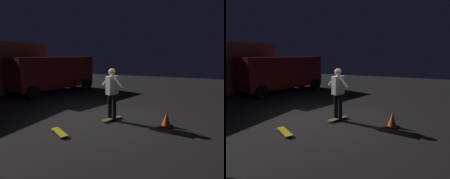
# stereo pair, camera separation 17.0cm
# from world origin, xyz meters

# --- Properties ---
(ground_plane) EXTENTS (28.00, 28.00, 0.00)m
(ground_plane) POSITION_xyz_m (0.00, 0.00, 0.00)
(ground_plane) COLOR black
(parked_van) EXTENTS (4.96, 3.35, 2.03)m
(parked_van) POSITION_xyz_m (3.49, 4.89, 1.16)
(parked_van) COLOR maroon
(parked_van) RESTS_ON ground_plane
(skateboard_ridden) EXTENTS (0.79, 0.51, 0.07)m
(skateboard_ridden) POSITION_xyz_m (0.16, -0.28, 0.06)
(skateboard_ridden) COLOR olive
(skateboard_ridden) RESTS_ON ground_plane
(skateboard_spare) EXTENTS (0.57, 0.77, 0.07)m
(skateboard_spare) POSITION_xyz_m (-1.49, 0.60, 0.06)
(skateboard_spare) COLOR gold
(skateboard_spare) RESTS_ON ground_plane
(skater) EXTENTS (0.49, 0.93, 1.67)m
(skater) POSITION_xyz_m (0.16, -0.28, 1.04)
(skater) COLOR black
(skater) RESTS_ON skateboard_ridden
(traffic_cone) EXTENTS (0.34, 0.34, 0.46)m
(traffic_cone) POSITION_xyz_m (0.29, -2.03, 0.21)
(traffic_cone) COLOR black
(traffic_cone) RESTS_ON ground_plane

